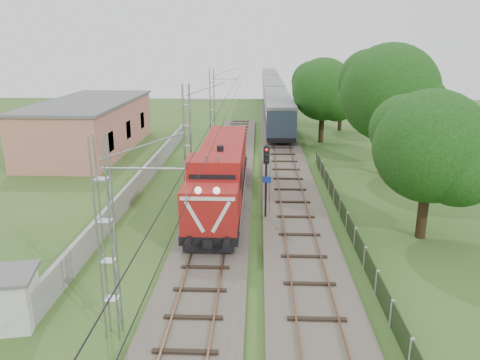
{
  "coord_description": "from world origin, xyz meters",
  "views": [
    {
      "loc": [
        2.56,
        -23.69,
        11.11
      ],
      "look_at": [
        1.36,
        6.12,
        2.2
      ],
      "focal_mm": 35.0,
      "sensor_mm": 36.0,
      "label": 1
    }
  ],
  "objects_px": {
    "coach_rake": "(273,90)",
    "signal_post": "(266,170)",
    "relay_hut": "(9,299)",
    "locomotive": "(221,173)"
  },
  "relations": [
    {
      "from": "locomotive",
      "to": "relay_hut",
      "type": "bearing_deg",
      "value": -116.45
    },
    {
      "from": "signal_post",
      "to": "relay_hut",
      "type": "xyz_separation_m",
      "value": [
        -10.47,
        -11.78,
        -2.27
      ]
    },
    {
      "from": "coach_rake",
      "to": "signal_post",
      "type": "bearing_deg",
      "value": -91.94
    },
    {
      "from": "coach_rake",
      "to": "signal_post",
      "type": "height_order",
      "value": "signal_post"
    },
    {
      "from": "locomotive",
      "to": "signal_post",
      "type": "relative_size",
      "value": 3.58
    },
    {
      "from": "signal_post",
      "to": "relay_hut",
      "type": "distance_m",
      "value": 15.92
    },
    {
      "from": "locomotive",
      "to": "relay_hut",
      "type": "height_order",
      "value": "locomotive"
    },
    {
      "from": "relay_hut",
      "to": "signal_post",
      "type": "bearing_deg",
      "value": 48.39
    },
    {
      "from": "locomotive",
      "to": "signal_post",
      "type": "xyz_separation_m",
      "value": [
        3.07,
        -3.09,
        1.11
      ]
    },
    {
      "from": "locomotive",
      "to": "relay_hut",
      "type": "distance_m",
      "value": 16.66
    }
  ]
}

